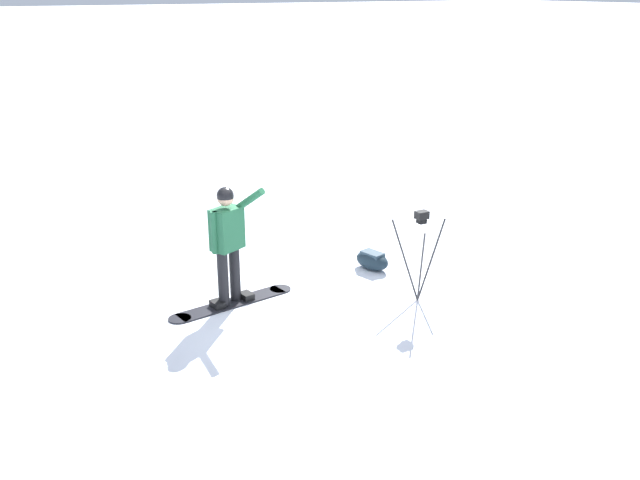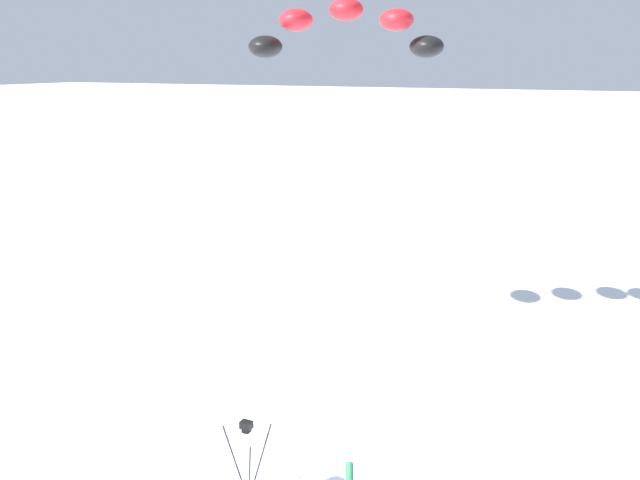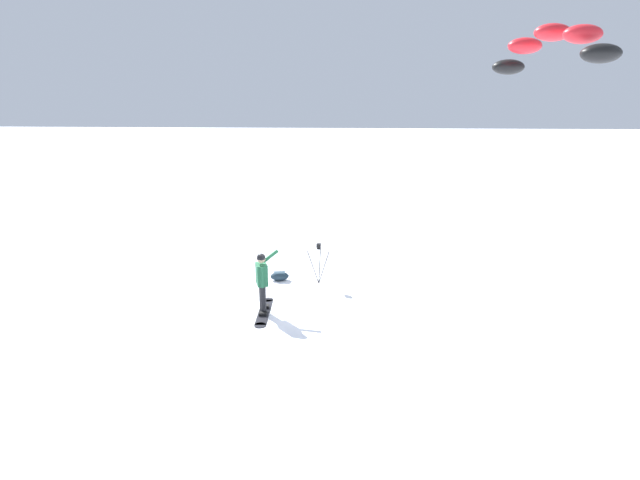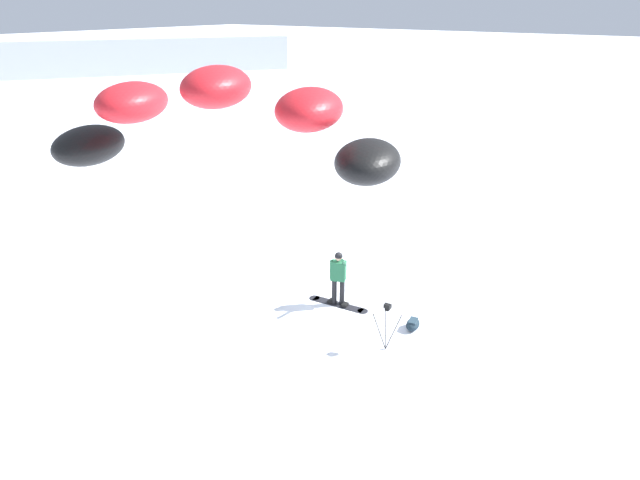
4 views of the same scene
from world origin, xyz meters
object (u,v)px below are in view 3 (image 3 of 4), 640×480
at_px(traction_kite, 551,47).
at_px(snowboarder, 262,278).
at_px(camera_tripod, 319,255).
at_px(gear_bag_large, 280,276).
at_px(snowboard, 264,311).

bearing_deg(traction_kite, snowboarder, -155.36).
bearing_deg(camera_tripod, gear_bag_large, 175.18).
xyz_separation_m(snowboard, traction_kite, (7.24, 3.31, 6.60)).
bearing_deg(camera_tripod, traction_kite, 10.58).
xyz_separation_m(snowboard, gear_bag_large, (-0.09, 2.27, 0.12)).
xyz_separation_m(snowboarder, camera_tripod, (1.15, 2.19, -0.06)).
height_order(snowboard, gear_bag_large, gear_bag_large).
bearing_deg(gear_bag_large, camera_tripod, -4.82).
relative_size(snowboard, gear_bag_large, 2.91).
bearing_deg(gear_bag_large, traction_kite, 8.05).
relative_size(snowboarder, camera_tripod, 1.29).
bearing_deg(gear_bag_large, snowboard, -87.66).
xyz_separation_m(snowboarder, snowboard, (0.02, 0.02, -0.93)).
height_order(traction_kite, camera_tripod, traction_kite).
relative_size(snowboarder, gear_bag_large, 2.61).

